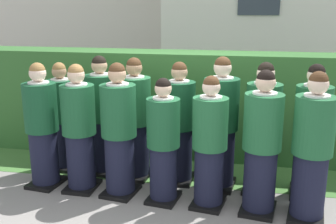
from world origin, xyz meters
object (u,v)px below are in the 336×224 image
(student_front_row_3, at_px, (163,144))
(student_front_row_1, at_px, (79,131))
(student_rear_row_0, at_px, (62,119))
(student_rear_row_6, at_px, (311,135))
(student_rear_row_2, at_px, (135,122))
(student_rear_row_4, at_px, (221,127))
(student_rear_row_5, at_px, (262,132))
(student_front_row_6, at_px, (312,151))
(student_front_row_4, at_px, (210,146))
(student_rear_row_1, at_px, (102,118))
(student_front_row_5, at_px, (262,147))
(student_front_row_0, at_px, (42,129))
(student_front_row_2, at_px, (119,134))
(student_rear_row_3, at_px, (179,126))

(student_front_row_3, bearing_deg, student_front_row_1, 173.57)
(student_rear_row_0, distance_m, student_rear_row_6, 3.40)
(student_rear_row_2, xyz_separation_m, student_rear_row_4, (1.17, -0.11, 0.03))
(student_rear_row_5, bearing_deg, student_front_row_6, -50.94)
(student_rear_row_5, bearing_deg, student_front_row_4, -139.95)
(student_rear_row_0, height_order, student_rear_row_1, student_rear_row_1)
(student_front_row_6, bearing_deg, student_front_row_5, 173.21)
(student_front_row_0, distance_m, student_front_row_4, 2.20)
(student_front_row_4, relative_size, student_rear_row_5, 0.94)
(student_front_row_3, relative_size, student_front_row_5, 0.92)
(student_front_row_5, bearing_deg, student_rear_row_5, 87.32)
(student_front_row_4, relative_size, student_rear_row_2, 0.94)
(student_front_row_2, xyz_separation_m, student_rear_row_3, (0.67, 0.53, -0.02))
(student_front_row_0, xyz_separation_m, student_rear_row_3, (1.73, 0.46, -0.00))
(student_front_row_0, bearing_deg, student_front_row_5, -4.55)
(student_front_row_3, relative_size, student_front_row_6, 0.91)
(student_front_row_4, height_order, student_rear_row_3, student_rear_row_3)
(student_rear_row_4, xyz_separation_m, student_rear_row_5, (0.52, -0.04, -0.02))
(student_front_row_4, distance_m, student_rear_row_4, 0.57)
(student_front_row_4, bearing_deg, student_rear_row_3, 126.15)
(student_front_row_0, height_order, student_rear_row_2, student_rear_row_2)
(student_front_row_6, relative_size, student_rear_row_4, 0.97)
(student_front_row_0, height_order, student_rear_row_5, student_rear_row_5)
(student_front_row_1, xyz_separation_m, student_rear_row_6, (2.87, 0.34, 0.01))
(student_rear_row_4, bearing_deg, student_front_row_5, -50.43)
(student_front_row_0, bearing_deg, student_rear_row_3, 14.76)
(student_rear_row_1, bearing_deg, student_front_row_2, -54.76)
(student_front_row_4, height_order, student_rear_row_6, student_rear_row_6)
(student_front_row_0, xyz_separation_m, student_rear_row_4, (2.29, 0.38, 0.04))
(student_front_row_2, relative_size, student_rear_row_1, 1.00)
(student_front_row_0, height_order, student_rear_row_6, student_rear_row_6)
(student_front_row_4, bearing_deg, student_rear_row_2, 148.15)
(student_front_row_5, height_order, student_front_row_6, student_front_row_6)
(student_front_row_2, xyz_separation_m, student_rear_row_2, (0.06, 0.56, -0.00))
(student_front_row_3, height_order, student_front_row_5, student_front_row_5)
(student_front_row_0, distance_m, student_front_row_6, 3.33)
(student_front_row_2, bearing_deg, student_front_row_3, -7.82)
(student_front_row_1, relative_size, student_front_row_2, 0.98)
(student_front_row_1, distance_m, student_rear_row_1, 0.61)
(student_front_row_1, relative_size, student_rear_row_5, 0.98)
(student_front_row_0, bearing_deg, student_front_row_1, -2.58)
(student_front_row_5, xyz_separation_m, student_rear_row_5, (0.03, 0.56, 0.00))
(student_front_row_1, xyz_separation_m, student_rear_row_4, (1.77, 0.40, 0.04))
(student_front_row_1, xyz_separation_m, student_rear_row_5, (2.29, 0.36, 0.02))
(student_front_row_2, distance_m, student_front_row_6, 2.26)
(student_rear_row_3, bearing_deg, student_rear_row_5, -6.20)
(student_front_row_5, xyz_separation_m, student_front_row_6, (0.53, -0.06, 0.00))
(student_front_row_0, relative_size, student_rear_row_4, 0.95)
(student_front_row_3, height_order, student_rear_row_6, student_rear_row_6)
(student_front_row_2, bearing_deg, student_rear_row_6, 9.40)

